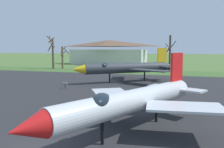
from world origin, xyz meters
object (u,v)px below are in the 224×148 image
object	(u,v)px
info_placard_front_right	(65,84)
visitor_building	(109,53)
jet_fighter_front_right	(126,68)
jet_fighter_rear_center	(131,101)

from	to	relation	value
info_placard_front_right	visitor_building	distance (m)	55.32
info_placard_front_right	visitor_building	world-z (taller)	visitor_building
jet_fighter_front_right	visitor_building	world-z (taller)	visitor_building
visitor_building	info_placard_front_right	bearing A→B (deg)	-78.81
jet_fighter_rear_center	visitor_building	size ratio (longest dim) A/B	0.51
info_placard_front_right	jet_fighter_rear_center	bearing A→B (deg)	-48.60
info_placard_front_right	visitor_building	size ratio (longest dim) A/B	0.03
jet_fighter_front_right	info_placard_front_right	bearing A→B (deg)	-127.48
info_placard_front_right	jet_fighter_rear_center	world-z (taller)	jet_fighter_rear_center
jet_fighter_front_right	jet_fighter_rear_center	world-z (taller)	jet_fighter_front_right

